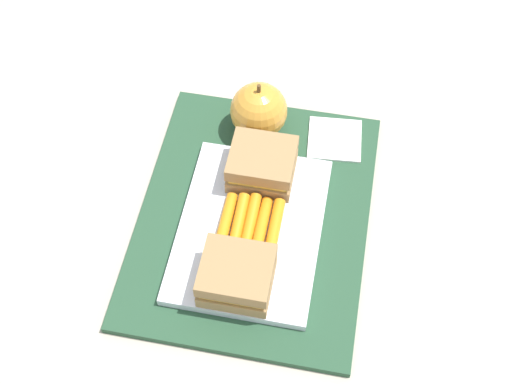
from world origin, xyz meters
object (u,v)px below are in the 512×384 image
object	(u,v)px
apple	(259,111)
sandwich_half_left	(237,276)
carrot_sticks_bundle	(250,223)
food_tray	(250,229)
sandwich_half_right	(262,164)
paper_napkin	(335,139)

from	to	relation	value
apple	sandwich_half_left	bearing A→B (deg)	-175.30
carrot_sticks_bundle	apple	distance (m)	0.16
food_tray	sandwich_half_right	distance (m)	0.08
sandwich_half_right	paper_napkin	size ratio (longest dim) A/B	1.14
sandwich_half_left	apple	distance (m)	0.24
food_tray	paper_napkin	xyz separation A→B (m)	(0.16, -0.08, -0.00)
sandwich_half_left	paper_napkin	size ratio (longest dim) A/B	1.14
sandwich_half_right	paper_napkin	world-z (taller)	sandwich_half_right
sandwich_half_left	carrot_sticks_bundle	xyz separation A→B (m)	(0.08, -0.00, -0.02)
paper_napkin	carrot_sticks_bundle	bearing A→B (deg)	152.51
sandwich_half_left	carrot_sticks_bundle	size ratio (longest dim) A/B	1.01
food_tray	sandwich_half_left	xyz separation A→B (m)	(-0.08, 0.00, 0.03)
food_tray	apple	xyz separation A→B (m)	(0.16, 0.02, 0.03)
sandwich_half_right	apple	world-z (taller)	apple
sandwich_half_left	carrot_sticks_bundle	bearing A→B (deg)	-0.14
apple	paper_napkin	xyz separation A→B (m)	(0.00, -0.10, -0.04)
carrot_sticks_bundle	paper_napkin	world-z (taller)	carrot_sticks_bundle
carrot_sticks_bundle	food_tray	bearing A→B (deg)	156.46
food_tray	sandwich_half_left	size ratio (longest dim) A/B	2.88
sandwich_half_left	apple	size ratio (longest dim) A/B	0.93
sandwich_half_left	apple	bearing A→B (deg)	4.70
sandwich_half_left	sandwich_half_right	distance (m)	0.16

